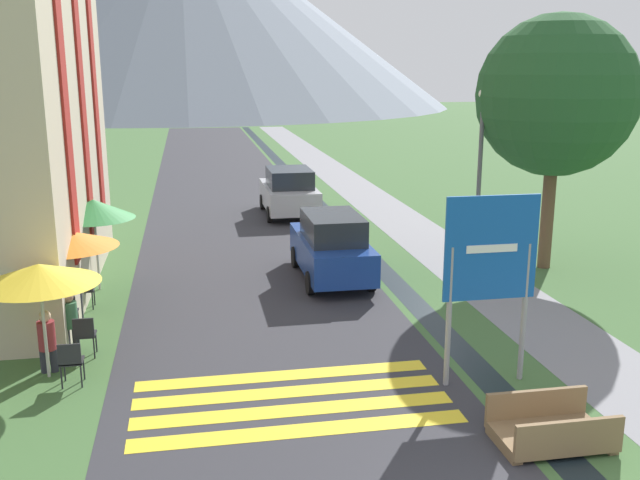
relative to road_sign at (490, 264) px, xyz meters
The scene contains 22 objects.
ground_plane 15.63m from the road_sign, 93.95° to the left, with size 160.00×160.00×0.00m, color #3D6033.
road 25.78m from the road_sign, 97.98° to the left, with size 6.40×60.00×0.01m.
footpath 25.66m from the road_sign, 84.31° to the left, with size 2.20×60.00×0.01m.
drainage_channel 25.53m from the road_sign, 89.70° to the left, with size 0.60×60.00×0.00m.
crosswalk_marking 4.21m from the road_sign, behind, with size 5.44×2.54×0.01m.
mountain_distant 92.57m from the road_sign, 93.11° to the left, with size 71.95×71.95×26.51m.
road_sign is the anchor object (origin of this frame).
footbridge 3.02m from the road_sign, 86.58° to the right, with size 1.70×1.10×0.65m.
parked_car_near 7.13m from the road_sign, 102.07° to the left, with size 1.76×4.10×1.82m.
parked_car_far 15.55m from the road_sign, 95.18° to the left, with size 1.97×4.02×1.82m.
cafe_chair_near_left 7.92m from the road_sign, 161.09° to the left, with size 0.40×0.40×0.85m.
cafe_chair_middle 8.96m from the road_sign, 153.31° to the left, with size 0.40×0.40×0.85m.
cafe_chair_nearest 7.67m from the road_sign, behind, with size 0.40×0.40×0.85m.
cafe_chair_far_right 9.63m from the road_sign, 144.38° to the left, with size 0.40×0.40×0.85m.
cafe_umbrella_front_yellow 8.06m from the road_sign, 167.90° to the left, with size 2.16×2.16×2.19m.
cafe_umbrella_middle_orange 9.07m from the road_sign, 149.79° to the left, with size 2.21×2.21×2.14m.
cafe_umbrella_rear_green 10.32m from the road_sign, 137.04° to the left, with size 2.05×2.05×2.37m.
person_seated_near 8.27m from the road_sign, 166.47° to the left, with size 0.32×0.32×1.22m.
person_seated_far 8.39m from the road_sign, 158.36° to the left, with size 0.32×0.32×1.20m.
person_standing_terrace 9.31m from the road_sign, 148.09° to the left, with size 0.32×0.32×1.65m.
streetlamp 7.52m from the road_sign, 68.85° to the left, with size 0.28×0.28×5.04m.
tree_by_path 8.76m from the road_sign, 55.31° to the left, with size 4.38×4.38×7.03m.
Camera 1 is at (-4.08, -6.75, 5.66)m, focal length 40.00 mm.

